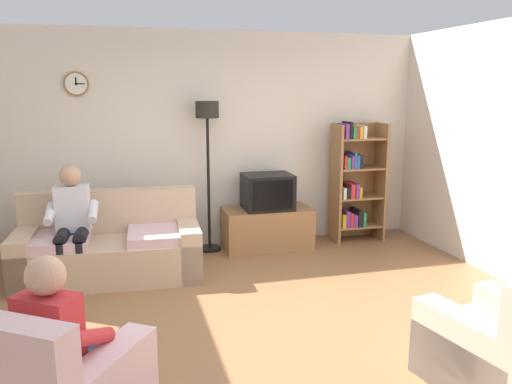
{
  "coord_description": "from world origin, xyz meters",
  "views": [
    {
      "loc": [
        -1.05,
        -3.83,
        2.02
      ],
      "look_at": [
        0.28,
        1.18,
        0.96
      ],
      "focal_mm": 36.25,
      "sensor_mm": 36.0,
      "label": 1
    }
  ],
  "objects": [
    {
      "name": "tv",
      "position": [
        0.7,
        2.23,
        0.73
      ],
      "size": [
        0.6,
        0.49,
        0.44
      ],
      "color": "black",
      "rests_on": "tv_stand"
    },
    {
      "name": "couch",
      "position": [
        -1.21,
        1.69,
        0.31
      ],
      "size": [
        1.94,
        0.97,
        0.9
      ],
      "color": "tan",
      "rests_on": "ground_plane"
    },
    {
      "name": "armchair_near_bookshelf",
      "position": [
        1.37,
        -1.19,
        0.29
      ],
      "size": [
        0.95,
        1.02,
        0.9
      ],
      "color": "tan",
      "rests_on": "ground_plane"
    },
    {
      "name": "floor_lamp",
      "position": [
        -0.02,
        2.35,
        1.45
      ],
      "size": [
        0.28,
        0.28,
        1.85
      ],
      "color": "black",
      "rests_on": "ground_plane"
    },
    {
      "name": "tv_stand",
      "position": [
        0.7,
        2.25,
        0.26
      ],
      "size": [
        1.1,
        0.56,
        0.51
      ],
      "color": "olive",
      "rests_on": "ground_plane"
    },
    {
      "name": "person_in_left_armchair",
      "position": [
        -1.43,
        -0.9,
        0.6
      ],
      "size": [
        0.61,
        0.64,
        1.12
      ],
      "color": "red",
      "rests_on": "ground_plane"
    },
    {
      "name": "person_on_couch",
      "position": [
        -1.56,
        1.58,
        0.7
      ],
      "size": [
        0.53,
        0.55,
        1.24
      ],
      "color": "silver",
      "rests_on": "ground_plane"
    },
    {
      "name": "ground_plane",
      "position": [
        0.0,
        0.0,
        0.0
      ],
      "size": [
        12.0,
        12.0,
        0.0
      ],
      "primitive_type": "plane",
      "color": "#8C603D"
    },
    {
      "name": "bookshelf",
      "position": [
        1.92,
        2.32,
        0.8
      ],
      "size": [
        0.68,
        0.36,
        1.58
      ],
      "color": "olive",
      "rests_on": "ground_plane"
    },
    {
      "name": "back_wall_assembly",
      "position": [
        -0.0,
        2.66,
        1.35
      ],
      "size": [
        6.2,
        0.17,
        2.7
      ],
      "color": "silver",
      "rests_on": "ground_plane"
    }
  ]
}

